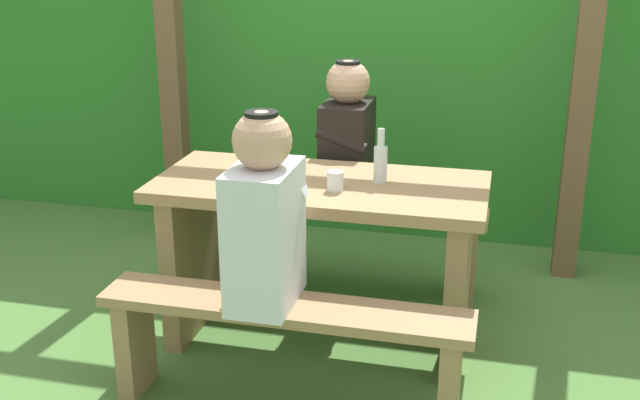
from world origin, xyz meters
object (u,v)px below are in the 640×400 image
(bottle_right, at_px, (380,161))
(bench_near, at_px, (284,335))
(bottle_left, at_px, (274,157))
(cell_phone, at_px, (250,170))
(person_white_shirt, at_px, (264,217))
(picnic_table, at_px, (320,235))
(bench_far, at_px, (346,228))
(person_black_coat, at_px, (348,140))
(drinking_glass, at_px, (335,181))

(bottle_right, bearing_deg, bench_near, -112.04)
(bottle_left, height_order, cell_phone, bottle_left)
(bench_near, bearing_deg, person_white_shirt, 177.23)
(picnic_table, xyz_separation_m, bottle_left, (-0.19, -0.02, 0.34))
(picnic_table, xyz_separation_m, cell_phone, (-0.34, 0.07, 0.25))
(cell_phone, bearing_deg, bench_far, 70.77)
(bench_far, relative_size, bottle_left, 5.91)
(person_white_shirt, xyz_separation_m, bottle_right, (0.32, 0.61, 0.06))
(bench_far, height_order, person_black_coat, person_black_coat)
(person_black_coat, height_order, bottle_right, person_black_coat)
(bench_near, height_order, bottle_right, bottle_right)
(person_black_coat, bearing_deg, bottle_right, -64.27)
(picnic_table, bearing_deg, drinking_glass, -48.59)
(picnic_table, distance_m, bottle_right, 0.42)
(person_white_shirt, bearing_deg, drinking_glass, 71.03)
(person_black_coat, height_order, bottle_left, person_black_coat)
(person_white_shirt, bearing_deg, person_black_coat, 86.25)
(picnic_table, xyz_separation_m, bench_far, (0.00, 0.56, -0.18))
(drinking_glass, relative_size, bottle_right, 0.34)
(bench_far, xyz_separation_m, cell_phone, (-0.34, -0.49, 0.43))
(drinking_glass, bearing_deg, bottle_left, 164.21)
(bottle_right, bearing_deg, person_white_shirt, -117.46)
(bench_far, relative_size, bottle_right, 6.07)
(bottle_right, bearing_deg, drinking_glass, -136.34)
(person_black_coat, xyz_separation_m, drinking_glass, (0.08, -0.66, 0.00))
(drinking_glass, xyz_separation_m, bottle_left, (-0.28, 0.08, 0.06))
(cell_phone, bearing_deg, bench_near, -46.71)
(picnic_table, height_order, bottle_left, bottle_left)
(bench_near, xyz_separation_m, drinking_glass, (0.09, 0.46, 0.47))
(person_black_coat, bearing_deg, cell_phone, -124.88)
(bench_near, xyz_separation_m, bench_far, (0.00, 1.12, 0.00))
(picnic_table, xyz_separation_m, person_black_coat, (0.00, 0.56, 0.28))
(person_white_shirt, distance_m, cell_phone, 0.68)
(bench_near, distance_m, drinking_glass, 0.66)
(picnic_table, relative_size, drinking_glass, 17.63)
(bench_far, distance_m, person_black_coat, 0.46)
(picnic_table, height_order, bench_far, picnic_table)
(drinking_glass, bearing_deg, bottle_right, 43.66)
(person_white_shirt, height_order, person_black_coat, same)
(bottle_right, bearing_deg, cell_phone, 178.44)
(picnic_table, distance_m, cell_phone, 0.42)
(bench_near, relative_size, cell_phone, 10.00)
(picnic_table, height_order, bench_near, picnic_table)
(picnic_table, height_order, person_black_coat, person_black_coat)
(picnic_table, distance_m, bench_near, 0.59)
(bottle_left, bearing_deg, person_white_shirt, -76.75)
(bench_near, distance_m, bottle_right, 0.84)
(bench_near, xyz_separation_m, person_black_coat, (0.00, 1.11, 0.46))
(bottle_right, height_order, cell_phone, bottle_right)
(bench_near, bearing_deg, drinking_glass, 79.12)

